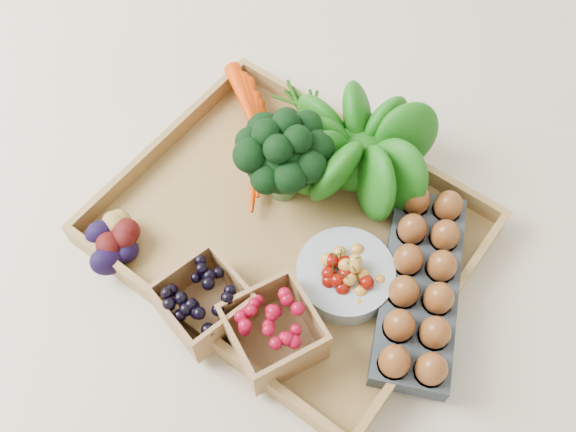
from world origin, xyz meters
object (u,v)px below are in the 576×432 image
Objects in this scene: broccoli at (282,169)px; cherry_bowl at (345,275)px; egg_carton at (419,287)px; tray at (288,232)px.

broccoli reaches higher than cherry_bowl.
broccoli is 0.20m from cherry_bowl.
broccoli is at bearing 150.04° from egg_carton.
broccoli reaches higher than tray.
tray is at bearing 163.21° from egg_carton.
tray is 0.23m from egg_carton.
cherry_bowl is 0.11m from egg_carton.
broccoli reaches higher than egg_carton.
tray is 1.73× the size of egg_carton.
egg_carton is at bearing -4.97° from broccoli.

